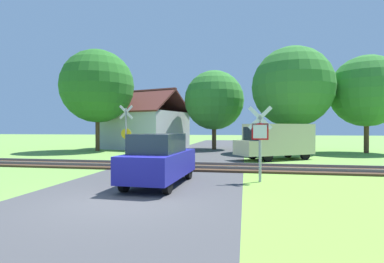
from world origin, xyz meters
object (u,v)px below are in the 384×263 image
at_px(house, 145,129).
at_px(tree_far, 367,91).
at_px(tree_left, 97,86).
at_px(parked_car, 160,159).
at_px(mail_truck, 276,140).
at_px(tree_center, 214,100).
at_px(stop_sign_near, 260,137).
at_px(crossing_sign_far, 126,130).
at_px(tree_right, 293,87).

distance_m(house, tree_far, 19.67).
relative_size(house, tree_left, 1.00).
bearing_deg(parked_car, tree_left, 127.17).
xyz_separation_m(tree_far, tree_left, (-22.12, -1.81, 0.67)).
bearing_deg(house, mail_truck, -19.83).
height_order(house, tree_far, tree_far).
height_order(house, tree_center, tree_center).
distance_m(tree_far, parked_car, 20.56).
bearing_deg(tree_left, parked_car, -55.42).
bearing_deg(tree_far, stop_sign_near, -121.41).
relative_size(crossing_sign_far, tree_right, 0.40).
relative_size(tree_center, parked_car, 1.81).
bearing_deg(crossing_sign_far, parked_car, -63.71).
bearing_deg(stop_sign_near, crossing_sign_far, -32.92).
bearing_deg(parked_car, tree_center, 92.43).
distance_m(tree_right, mail_truck, 7.22).
xyz_separation_m(stop_sign_near, tree_left, (-13.15, 12.87, 3.97)).
bearing_deg(crossing_sign_far, tree_center, 63.60).
relative_size(tree_center, mail_truck, 1.44).
height_order(crossing_sign_far, house, house).
relative_size(tree_far, mail_truck, 1.52).
bearing_deg(tree_far, house, 173.08).
height_order(tree_center, tree_left, tree_left).
height_order(house, parked_car, house).
distance_m(tree_right, tree_center, 7.21).
distance_m(tree_center, tree_left, 10.51).
height_order(tree_left, mail_truck, tree_left).
xyz_separation_m(tree_right, tree_center, (-6.62, 2.78, -0.69)).
bearing_deg(stop_sign_near, tree_left, -38.77).
xyz_separation_m(crossing_sign_far, parked_car, (4.29, -7.36, -0.98)).
distance_m(mail_truck, parked_car, 10.58).
relative_size(house, tree_far, 1.13).
relative_size(tree_center, tree_left, 0.84).
height_order(stop_sign_near, tree_center, tree_center).
height_order(tree_far, tree_left, tree_left).
distance_m(crossing_sign_far, parked_car, 8.58).
height_order(mail_truck, parked_car, mail_truck).
height_order(tree_right, tree_center, tree_right).
height_order(crossing_sign_far, tree_left, tree_left).
bearing_deg(tree_center, house, 177.26).
height_order(tree_far, parked_car, tree_far).
bearing_deg(house, tree_left, -107.03).
height_order(crossing_sign_far, tree_far, tree_far).
height_order(stop_sign_near, parked_car, stop_sign_near).
xyz_separation_m(stop_sign_near, mail_truck, (1.39, 8.21, -0.40)).
xyz_separation_m(stop_sign_near, parked_car, (-3.46, -1.19, -0.74)).
xyz_separation_m(tree_far, parked_car, (-12.43, -15.87, -4.04)).
bearing_deg(stop_sign_near, house, -53.13).
distance_m(house, tree_right, 14.28).
bearing_deg(parked_car, tree_right, 68.77).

